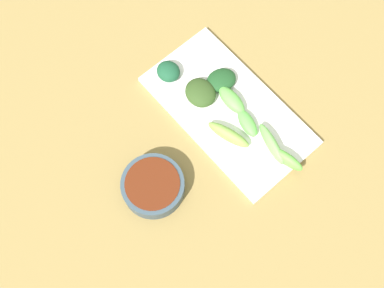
# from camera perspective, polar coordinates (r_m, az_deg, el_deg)

# --- Properties ---
(tabletop) EXTENTS (2.10, 2.10, 0.02)m
(tabletop) POSITION_cam_1_polar(r_m,az_deg,el_deg) (0.99, 0.84, -0.44)
(tabletop) COLOR olive
(tabletop) RESTS_ON ground
(sauce_bowl) EXTENTS (0.12, 0.12, 0.04)m
(sauce_bowl) POSITION_cam_1_polar(r_m,az_deg,el_deg) (0.93, -4.54, -4.86)
(sauce_bowl) COLOR #354653
(sauce_bowl) RESTS_ON tabletop
(serving_plate) EXTENTS (0.19, 0.35, 0.01)m
(serving_plate) POSITION_cam_1_polar(r_m,az_deg,el_deg) (1.00, 4.22, 3.90)
(serving_plate) COLOR white
(serving_plate) RESTS_ON tabletop
(broccoli_stalk_0) EXTENTS (0.03, 0.07, 0.03)m
(broccoli_stalk_0) POSITION_cam_1_polar(r_m,az_deg,el_deg) (0.99, 4.62, 5.11)
(broccoli_stalk_0) COLOR #62B84C
(broccoli_stalk_0) RESTS_ON serving_plate
(broccoli_leafy_1) EXTENTS (0.07, 0.07, 0.03)m
(broccoli_leafy_1) POSITION_cam_1_polar(r_m,az_deg,el_deg) (0.99, 0.99, 5.97)
(broccoli_leafy_1) COLOR #2F471D
(broccoli_leafy_1) RESTS_ON serving_plate
(broccoli_leafy_2) EXTENTS (0.07, 0.06, 0.02)m
(broccoli_leafy_2) POSITION_cam_1_polar(r_m,az_deg,el_deg) (1.01, 3.42, 7.41)
(broccoli_leafy_2) COLOR #1C4520
(broccoli_leafy_2) RESTS_ON serving_plate
(broccoli_stalk_3) EXTENTS (0.05, 0.09, 0.03)m
(broccoli_stalk_3) POSITION_cam_1_polar(r_m,az_deg,el_deg) (0.96, 4.25, 1.09)
(broccoli_stalk_3) COLOR #79A643
(broccoli_stalk_3) RESTS_ON serving_plate
(broccoli_stalk_4) EXTENTS (0.04, 0.07, 0.02)m
(broccoli_stalk_4) POSITION_cam_1_polar(r_m,az_deg,el_deg) (0.98, 6.44, 2.42)
(broccoli_stalk_4) COLOR #5DB34A
(broccoli_stalk_4) RESTS_ON serving_plate
(broccoli_leafy_5) EXTENTS (0.05, 0.05, 0.03)m
(broccoli_leafy_5) POSITION_cam_1_polar(r_m,az_deg,el_deg) (1.02, -2.75, 8.40)
(broccoli_leafy_5) COLOR #1A4B2F
(broccoli_leafy_5) RESTS_ON serving_plate
(broccoli_stalk_6) EXTENTS (0.04, 0.08, 0.03)m
(broccoli_stalk_6) POSITION_cam_1_polar(r_m,az_deg,el_deg) (0.96, 10.87, -1.71)
(broccoli_stalk_6) COLOR #63BB43
(broccoli_stalk_6) RESTS_ON serving_plate
(broccoli_stalk_7) EXTENTS (0.04, 0.09, 0.03)m
(broccoli_stalk_7) POSITION_cam_1_polar(r_m,az_deg,el_deg) (0.96, 9.21, 0.02)
(broccoli_stalk_7) COLOR #6CB553
(broccoli_stalk_7) RESTS_ON serving_plate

